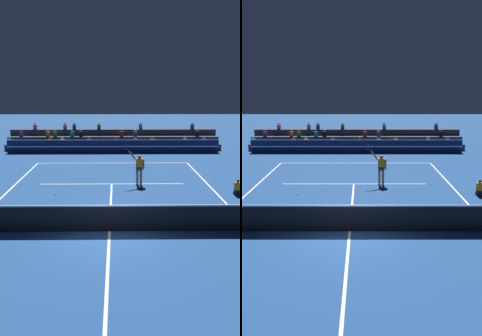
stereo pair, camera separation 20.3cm
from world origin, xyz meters
TOP-DOWN VIEW (x-y plane):
  - ground_plane at (0.00, 0.00)m, footprint 120.00×120.00m
  - court_lines at (0.00, 0.00)m, footprint 11.10×23.90m
  - tennis_net at (0.00, 0.00)m, footprint 12.00×0.10m
  - sponsor_banner_wall at (0.00, 15.97)m, footprint 18.00×0.26m
  - bleacher_stand at (-0.01, 18.50)m, footprint 19.09×2.85m
  - ball_kid_courtside at (6.45, 4.31)m, footprint 0.30×0.36m
  - tennis_player at (1.53, 6.30)m, footprint 1.25×0.47m
  - tennis_ball at (-2.85, 4.43)m, footprint 0.07×0.07m

SIDE VIEW (x-z plane):
  - ground_plane at x=0.00m, z-range 0.00..0.00m
  - court_lines at x=0.00m, z-range 0.00..0.01m
  - tennis_ball at x=-2.85m, z-range 0.00..0.07m
  - ball_kid_courtside at x=6.45m, z-range -0.09..0.75m
  - tennis_net at x=0.00m, z-range -0.01..1.09m
  - sponsor_banner_wall at x=0.00m, z-range 0.00..1.10m
  - bleacher_stand at x=-0.01m, z-range -0.49..1.79m
  - tennis_player at x=1.53m, z-range -0.20..2.16m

